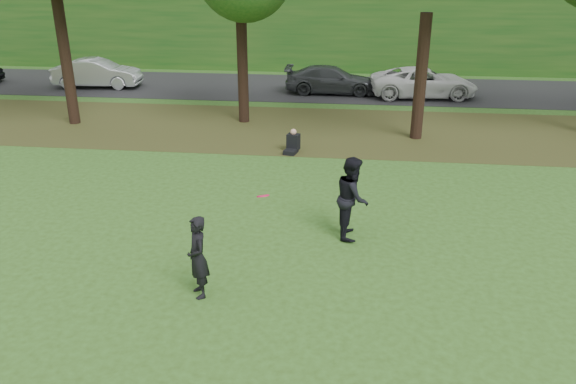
{
  "coord_description": "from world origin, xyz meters",
  "views": [
    {
      "loc": [
        1.56,
        -8.86,
        6.29
      ],
      "look_at": [
        0.14,
        3.16,
        1.3
      ],
      "focal_mm": 35.0,
      "sensor_mm": 36.0,
      "label": 1
    }
  ],
  "objects_px": {
    "frisbee": "(263,196)",
    "seated_person": "(293,144)",
    "player_left": "(198,257)",
    "player_right": "(352,197)"
  },
  "relations": [
    {
      "from": "frisbee",
      "to": "seated_person",
      "type": "bearing_deg",
      "value": 91.78
    },
    {
      "from": "seated_person",
      "to": "frisbee",
      "type": "bearing_deg",
      "value": -75.12
    },
    {
      "from": "frisbee",
      "to": "seated_person",
      "type": "xyz_separation_m",
      "value": [
        -0.25,
        8.05,
        -1.36
      ]
    },
    {
      "from": "player_right",
      "to": "seated_person",
      "type": "distance_m",
      "value": 6.74
    },
    {
      "from": "player_left",
      "to": "seated_person",
      "type": "height_order",
      "value": "player_left"
    },
    {
      "from": "player_right",
      "to": "frisbee",
      "type": "relative_size",
      "value": 6.38
    },
    {
      "from": "seated_person",
      "to": "player_left",
      "type": "bearing_deg",
      "value": -82.11
    },
    {
      "from": "player_left",
      "to": "seated_person",
      "type": "xyz_separation_m",
      "value": [
        0.86,
        9.4,
        -0.55
      ]
    },
    {
      "from": "frisbee",
      "to": "seated_person",
      "type": "relative_size",
      "value": 0.38
    },
    {
      "from": "player_left",
      "to": "player_right",
      "type": "bearing_deg",
      "value": 105.67
    }
  ]
}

